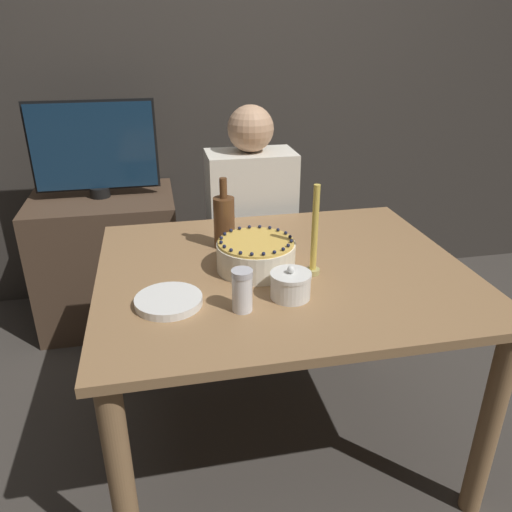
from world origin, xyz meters
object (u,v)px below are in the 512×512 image
cake (256,255)px  candle (314,239)px  sugar_bowl (291,285)px  tv_monitor (94,148)px  person_man_blue_shirt (251,247)px  sugar_shaker (242,290)px  bottle (224,221)px

cake → candle: candle is taller
cake → sugar_bowl: 0.22m
sugar_bowl → tv_monitor: 1.45m
person_man_blue_shirt → cake: bearing=80.4°
sugar_bowl → sugar_shaker: (-0.16, -0.05, 0.02)m
sugar_shaker → person_man_blue_shirt: bearing=77.6°
bottle → candle: bearing=-48.3°
cake → sugar_shaker: sugar_shaker is taller
bottle → tv_monitor: (-0.52, 0.86, 0.10)m
bottle → person_man_blue_shirt: person_man_blue_shirt is taller
sugar_shaker → bottle: size_ratio=0.49×
sugar_shaker → tv_monitor: (-0.50, 1.33, 0.14)m
bottle → person_man_blue_shirt: (0.19, 0.49, -0.33)m
cake → bottle: bearing=110.2°
sugar_shaker → candle: (0.27, 0.18, 0.06)m
cake → sugar_bowl: bearing=-73.6°
person_man_blue_shirt → tv_monitor: 0.91m
candle → person_man_blue_shirt: person_man_blue_shirt is taller
person_man_blue_shirt → tv_monitor: (-0.71, 0.37, 0.43)m
sugar_bowl → cake: bearing=106.4°
tv_monitor → person_man_blue_shirt: bearing=-27.2°
sugar_bowl → tv_monitor: size_ratio=0.20×
cake → bottle: 0.23m
sugar_bowl → person_man_blue_shirt: size_ratio=0.10×
sugar_shaker → sugar_bowl: bearing=16.4°
sugar_bowl → candle: 0.20m
candle → bottle: bearing=131.7°
cake → person_man_blue_shirt: person_man_blue_shirt is taller
sugar_shaker → cake: bearing=70.2°
sugar_shaker → candle: 0.33m
tv_monitor → sugar_bowl: bearing=-62.9°
candle → person_man_blue_shirt: bearing=94.2°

